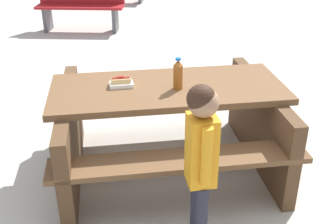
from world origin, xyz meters
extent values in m
plane|color=#B7B2A8|center=(0.00, 0.00, 0.00)|extent=(30.00, 30.00, 0.00)
cube|color=brown|center=(0.00, 0.00, 0.72)|extent=(1.93, 1.17, 0.05)
cube|color=brown|center=(0.14, 0.54, 0.43)|extent=(1.81, 0.71, 0.04)
cube|color=brown|center=(-0.14, -0.54, 0.43)|extent=(1.81, 0.71, 0.04)
cube|color=#4D3520|center=(0.76, -0.19, 0.35)|extent=(0.44, 1.38, 0.70)
cube|color=#4D3520|center=(-0.76, 0.19, 0.35)|extent=(0.44, 1.38, 0.70)
cylinder|color=brown|center=(-0.05, 0.07, 0.84)|extent=(0.07, 0.07, 0.19)
cone|color=brown|center=(-0.05, 0.07, 0.96)|extent=(0.06, 0.06, 0.04)
cylinder|color=blue|center=(-0.05, 0.07, 0.99)|extent=(0.04, 0.04, 0.02)
cube|color=white|center=(0.33, -0.13, 0.77)|extent=(0.20, 0.14, 0.03)
cube|color=#D8B272|center=(0.33, -0.13, 0.80)|extent=(0.16, 0.09, 0.04)
cylinder|color=maroon|center=(0.33, -0.13, 0.82)|extent=(0.14, 0.06, 0.03)
ellipsoid|color=maroon|center=(0.33, -0.13, 0.83)|extent=(0.07, 0.04, 0.01)
cylinder|color=#262633|center=(0.16, 0.86, 0.26)|extent=(0.08, 0.08, 0.52)
cylinder|color=#262633|center=(0.18, 0.97, 0.26)|extent=(0.08, 0.08, 0.52)
cube|color=orange|center=(0.17, 0.92, 0.74)|extent=(0.19, 0.20, 0.44)
cylinder|color=orange|center=(0.15, 0.81, 0.76)|extent=(0.06, 0.06, 0.37)
cylinder|color=orange|center=(0.20, 1.02, 0.76)|extent=(0.06, 0.06, 0.37)
sphere|color=#997051|center=(0.17, 0.92, 1.04)|extent=(0.17, 0.17, 0.17)
sphere|color=#331E14|center=(0.19, 0.91, 1.06)|extent=(0.16, 0.16, 0.16)
cube|color=maroon|center=(-0.24, -4.52, 0.43)|extent=(1.53, 1.00, 0.04)
cube|color=#4C4C51|center=(0.31, -4.78, 0.21)|extent=(0.21, 0.35, 0.41)
cube|color=#4C4C51|center=(-0.78, -4.27, 0.21)|extent=(0.21, 0.35, 0.41)
camera|label=1|loc=(1.13, 2.70, 2.00)|focal=44.06mm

